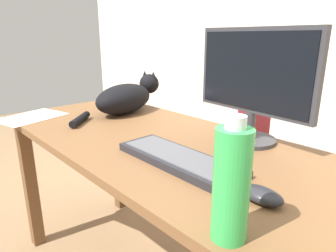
% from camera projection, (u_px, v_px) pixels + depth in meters
% --- Properties ---
extents(back_wall, '(6.00, 0.04, 2.60)m').
position_uv_depth(back_wall, '(329.00, 11.00, 2.01)').
color(back_wall, beige).
rests_on(back_wall, ground_plane).
extents(desk, '(1.57, 0.69, 0.75)m').
position_uv_depth(desk, '(157.00, 163.00, 1.20)').
color(desk, brown).
rests_on(desk, ground_plane).
extents(office_chair, '(0.49, 0.48, 0.92)m').
position_uv_depth(office_chair, '(274.00, 174.00, 1.67)').
color(office_chair, black).
rests_on(office_chair, ground_plane).
extents(monitor, '(0.48, 0.20, 0.41)m').
position_uv_depth(monitor, '(253.00, 82.00, 1.07)').
color(monitor, '#333338').
rests_on(monitor, desk).
extents(keyboard, '(0.44, 0.15, 0.03)m').
position_uv_depth(keyboard, '(179.00, 159.00, 0.94)').
color(keyboard, '#232328').
rests_on(keyboard, desk).
extents(cat, '(0.26, 0.60, 0.20)m').
position_uv_depth(cat, '(127.00, 97.00, 1.55)').
color(cat, black).
rests_on(cat, desk).
extents(computer_mouse, '(0.11, 0.06, 0.04)m').
position_uv_depth(computer_mouse, '(262.00, 195.00, 0.71)').
color(computer_mouse, '#232328').
rests_on(computer_mouse, desk).
extents(paper_sheet, '(0.28, 0.34, 0.00)m').
position_uv_depth(paper_sheet, '(31.00, 117.00, 1.47)').
color(paper_sheet, white).
rests_on(paper_sheet, desk).
extents(water_bottle, '(0.07, 0.07, 0.25)m').
position_uv_depth(water_bottle, '(231.00, 184.00, 0.56)').
color(water_bottle, green).
rests_on(water_bottle, desk).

